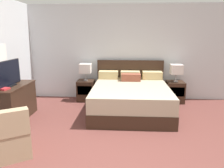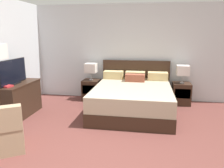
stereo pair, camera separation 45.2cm
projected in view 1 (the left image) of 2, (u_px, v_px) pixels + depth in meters
wall_back at (121, 53)px, 5.94m from camera, size 6.22×0.06×2.54m
bed at (131, 97)px, 5.09m from camera, size 1.79×2.12×1.07m
nightstand_left at (86, 90)px, 5.91m from camera, size 0.44×0.45×0.55m
nightstand_right at (175, 92)px, 5.76m from camera, size 0.44×0.45×0.55m
table_lamp_left at (85, 68)px, 5.78m from camera, size 0.30×0.30×0.45m
table_lamp_right at (176, 69)px, 5.63m from camera, size 0.30×0.30×0.45m
dresser at (13, 102)px, 4.56m from camera, size 0.55×1.14×0.73m
tv at (8, 74)px, 4.35m from camera, size 0.18×0.89×0.52m
book_red_cover at (2, 89)px, 4.13m from camera, size 0.26×0.21×0.03m
armchair_by_window at (3, 138)px, 3.18m from camera, size 0.95×0.95×0.76m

